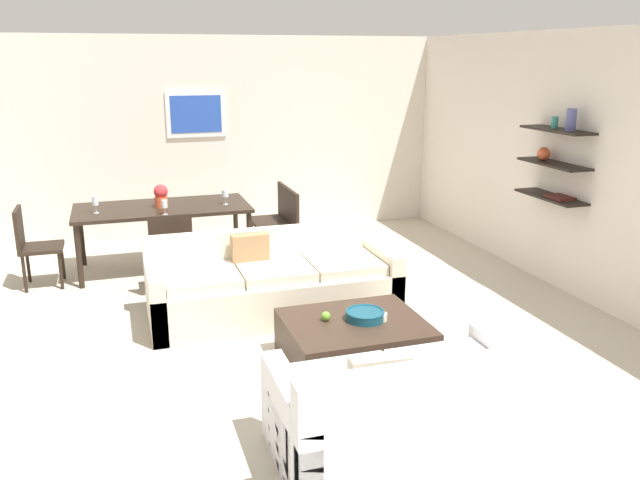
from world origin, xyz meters
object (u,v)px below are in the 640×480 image
wine_glass_foot (164,205)px  candle_jar (382,317)px  dining_chair_right_far (275,214)px  wine_glass_right_near (225,194)px  dining_chair_foot (171,248)px  loveseat_white (408,411)px  dining_table (162,212)px  dining_chair_left_near (32,242)px  wine_glass_left_near (95,201)px  centerpiece_vase (161,196)px  coffee_table (354,343)px  dining_chair_right_near (284,222)px  apple_on_coffee_table (326,316)px  decorative_bowl (365,315)px  sofa_beige (273,286)px

wine_glass_foot → candle_jar: bearing=-61.3°
dining_chair_right_far → wine_glass_right_near: size_ratio=5.00×
wine_glass_right_near → dining_chair_foot: bearing=-132.9°
loveseat_white → dining_table: loveseat_white is taller
dining_chair_foot → wine_glass_right_near: wine_glass_right_near is taller
dining_chair_left_near → wine_glass_right_near: (2.12, 0.10, 0.37)m
loveseat_white → wine_glass_left_near: size_ratio=8.72×
centerpiece_vase → coffee_table: bearing=-67.3°
candle_jar → dining_chair_foot: dining_chair_foot is taller
wine_glass_left_near → dining_chair_right_near: bearing=-2.7°
apple_on_coffee_table → centerpiece_vase: size_ratio=0.29×
decorative_bowl → dining_chair_left_near: bearing=134.2°
decorative_bowl → dining_chair_right_far: bearing=88.9°
dining_table → wine_glass_foot: (-0.00, -0.43, 0.18)m
loveseat_white → coffee_table: bearing=84.6°
loveseat_white → dining_chair_left_near: 4.80m
dining_chair_left_near → wine_glass_right_near: size_ratio=5.00×
coffee_table → dining_chair_right_near: bearing=86.9°
wine_glass_foot → decorative_bowl: bearing=-62.8°
dining_chair_left_near → apple_on_coffee_table: bearing=-48.4°
wine_glass_right_near → dining_table: bearing=170.5°
sofa_beige → centerpiece_vase: 2.04m
coffee_table → candle_jar: size_ratio=12.32×
sofa_beige → candle_jar: bearing=-66.0°
dining_chair_left_near → centerpiece_vase: size_ratio=3.33×
coffee_table → centerpiece_vase: centerpiece_vase is taller
dining_table → candle_jar: bearing=-64.8°
apple_on_coffee_table → decorative_bowl: bearing=-14.0°
apple_on_coffee_table → dining_table: bearing=109.2°
apple_on_coffee_table → loveseat_white: bearing=-85.8°
sofa_beige → dining_chair_left_near: size_ratio=2.68×
sofa_beige → dining_table: size_ratio=1.19×
sofa_beige → dining_chair_left_near: (-2.27, 1.56, 0.21)m
wine_glass_left_near → centerpiece_vase: bearing=6.8°
decorative_bowl → loveseat_white: bearing=-99.4°
loveseat_white → centerpiece_vase: size_ratio=6.28×
apple_on_coffee_table → dining_chair_right_far: bearing=83.4°
sofa_beige → wine_glass_left_near: bearing=133.8°
candle_jar → apple_on_coffee_table: (-0.43, 0.14, 0.01)m
decorative_bowl → centerpiece_vase: centerpiece_vase is taller
candle_jar → wine_glass_right_near: wine_glass_right_near is taller
apple_on_coffee_table → wine_glass_foot: (-1.03, 2.53, 0.45)m
wine_glass_right_near → coffee_table: bearing=-79.8°
loveseat_white → dining_chair_right_far: (0.27, 4.51, 0.21)m
apple_on_coffee_table → dining_chair_left_near: (-2.43, 2.74, 0.09)m
dining_chair_left_near → wine_glass_foot: size_ratio=5.32×
dining_table → dining_chair_foot: size_ratio=2.25×
wine_glass_foot → wine_glass_right_near: wine_glass_right_near is taller
dining_table → wine_glass_foot: size_ratio=11.98×
decorative_bowl → dining_table: (-1.34, 3.03, 0.26)m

